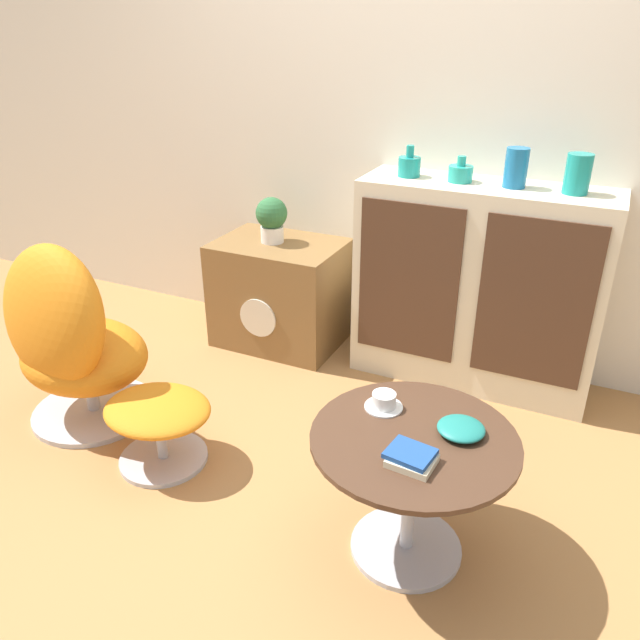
# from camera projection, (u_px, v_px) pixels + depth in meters

# --- Properties ---
(ground_plane) EXTENTS (12.00, 12.00, 0.00)m
(ground_plane) POSITION_uv_depth(u_px,v_px,m) (282.00, 493.00, 2.37)
(ground_plane) COLOR #A87542
(wall_back) EXTENTS (6.40, 0.06, 2.60)m
(wall_back) POSITION_uv_depth(u_px,v_px,m) (414.00, 94.00, 2.90)
(wall_back) COLOR silver
(wall_back) RESTS_ON ground_plane
(sideboard) EXTENTS (1.12, 0.38, 0.97)m
(sideboard) POSITION_uv_depth(u_px,v_px,m) (477.00, 287.00, 2.92)
(sideboard) COLOR beige
(sideboard) RESTS_ON ground_plane
(tv_console) EXTENTS (0.66, 0.48, 0.57)m
(tv_console) POSITION_uv_depth(u_px,v_px,m) (280.00, 293.00, 3.36)
(tv_console) COLOR brown
(tv_console) RESTS_ON ground_plane
(egg_chair) EXTENTS (0.67, 0.63, 0.85)m
(egg_chair) POSITION_uv_depth(u_px,v_px,m) (70.00, 339.00, 2.63)
(egg_chair) COLOR #B7B7BC
(egg_chair) RESTS_ON ground_plane
(ottoman) EXTENTS (0.44, 0.37, 0.29)m
(ottoman) POSITION_uv_depth(u_px,v_px,m) (158.00, 417.00, 2.45)
(ottoman) COLOR #B7B7BC
(ottoman) RESTS_ON ground_plane
(coffee_table) EXTENTS (0.65, 0.65, 0.47)m
(coffee_table) POSITION_uv_depth(u_px,v_px,m) (412.00, 472.00, 1.97)
(coffee_table) COLOR #B7B7BC
(coffee_table) RESTS_ON ground_plane
(vase_leftmost) EXTENTS (0.10, 0.10, 0.14)m
(vase_leftmost) POSITION_uv_depth(u_px,v_px,m) (409.00, 166.00, 2.83)
(vase_leftmost) COLOR teal
(vase_leftmost) RESTS_ON sideboard
(vase_inner_left) EXTENTS (0.11, 0.11, 0.11)m
(vase_inner_left) POSITION_uv_depth(u_px,v_px,m) (460.00, 173.00, 2.74)
(vase_inner_left) COLOR teal
(vase_inner_left) RESTS_ON sideboard
(vase_inner_right) EXTENTS (0.10, 0.10, 0.17)m
(vase_inner_right) POSITION_uv_depth(u_px,v_px,m) (516.00, 168.00, 2.63)
(vase_inner_right) COLOR #196699
(vase_inner_right) RESTS_ON sideboard
(vase_rightmost) EXTENTS (0.10, 0.10, 0.16)m
(vase_rightmost) POSITION_uv_depth(u_px,v_px,m) (578.00, 174.00, 2.54)
(vase_rightmost) COLOR teal
(vase_rightmost) RESTS_ON sideboard
(potted_plant) EXTENTS (0.16, 0.16, 0.23)m
(potted_plant) POSITION_uv_depth(u_px,v_px,m) (272.00, 218.00, 3.19)
(potted_plant) COLOR silver
(potted_plant) RESTS_ON tv_console
(teacup) EXTENTS (0.13, 0.13, 0.05)m
(teacup) POSITION_uv_depth(u_px,v_px,m) (384.00, 402.00, 2.05)
(teacup) COLOR white
(teacup) RESTS_ON coffee_table
(book_stack) EXTENTS (0.15, 0.13, 0.04)m
(book_stack) POSITION_uv_depth(u_px,v_px,m) (411.00, 458.00, 1.79)
(book_stack) COLOR beige
(book_stack) RESTS_ON coffee_table
(bowl) EXTENTS (0.15, 0.15, 0.04)m
(bowl) POSITION_uv_depth(u_px,v_px,m) (461.00, 429.00, 1.92)
(bowl) COLOR #1E7A70
(bowl) RESTS_ON coffee_table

